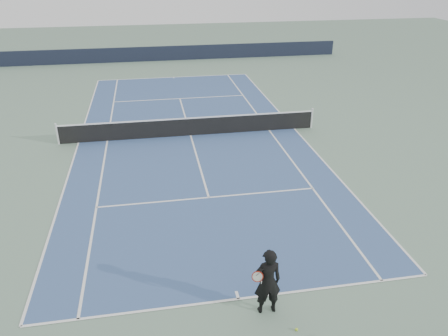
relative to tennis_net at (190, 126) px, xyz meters
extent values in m
plane|color=slate|center=(0.00, 0.00, -0.50)|extent=(80.00, 80.00, 0.00)
cube|color=#375282|center=(0.00, 0.00, -0.50)|extent=(10.97, 23.77, 0.01)
cylinder|color=silver|center=(-6.40, 0.00, 0.03)|extent=(0.10, 0.10, 1.07)
cylinder|color=silver|center=(6.40, 0.00, 0.03)|extent=(0.10, 0.10, 1.07)
cube|color=black|center=(0.00, 0.00, -0.04)|extent=(12.80, 0.03, 0.90)
cube|color=white|center=(0.00, 0.00, 0.43)|extent=(12.80, 0.04, 0.06)
cube|color=black|center=(0.00, 17.88, 0.10)|extent=(30.00, 0.25, 1.20)
imported|color=black|center=(0.62, -12.40, 0.44)|extent=(0.72, 0.52, 1.90)
torus|color=maroon|center=(0.34, -12.45, 0.68)|extent=(0.34, 0.18, 0.36)
cylinder|color=white|center=(0.34, -12.45, 0.68)|extent=(0.29, 0.14, 0.32)
cylinder|color=white|center=(0.46, -12.42, 0.42)|extent=(0.08, 0.13, 0.27)
sphere|color=#B9DD2D|center=(1.17, -13.18, -0.47)|extent=(0.07, 0.07, 0.07)
camera|label=1|loc=(-1.93, -20.56, 7.73)|focal=35.00mm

